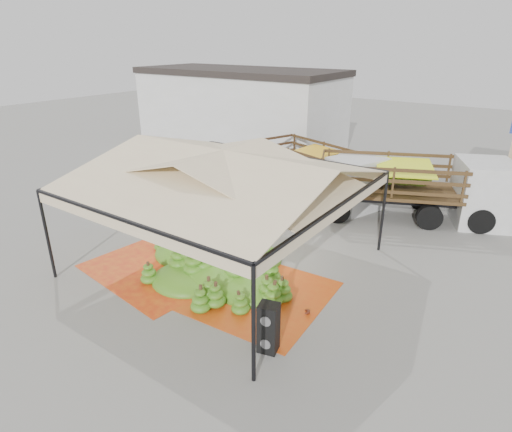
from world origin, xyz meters
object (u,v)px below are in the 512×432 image
Objects in this scene: speaker_stack at (268,328)px; truck_right at (421,182)px; banana_heap at (217,254)px; vendor at (257,213)px; truck_left at (322,166)px.

truck_right is at bearing 72.98° from speaker_stack.
banana_heap is 3.29× the size of vendor.
banana_heap is at bearing -139.54° from truck_right.
truck_right is (4.08, 8.56, 0.99)m from banana_heap.
banana_heap is 4.39× the size of speaker_stack.
speaker_stack is at bearing -116.76° from truck_right.
vendor is (-0.64, 3.24, 0.26)m from banana_heap.
banana_heap is at bearing -65.45° from truck_left.
truck_right is at bearing -151.77° from vendor.
truck_left reaches higher than speaker_stack.
vendor is (-4.21, 5.55, 0.22)m from speaker_stack.
vendor is at bearing -69.32° from truck_left.
speaker_stack is 0.17× the size of truck_right.
speaker_stack is 10.93m from truck_right.
vendor is 0.24× the size of truck_left.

